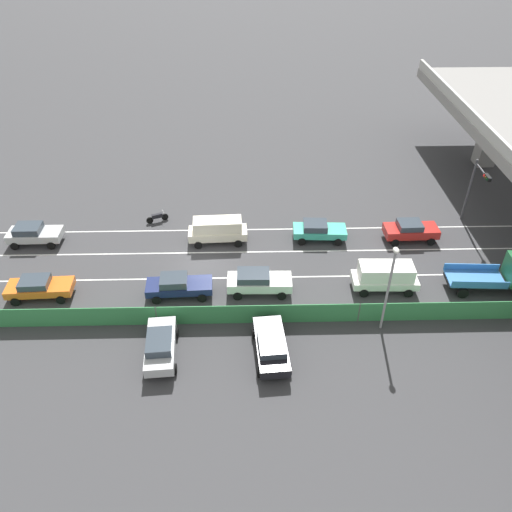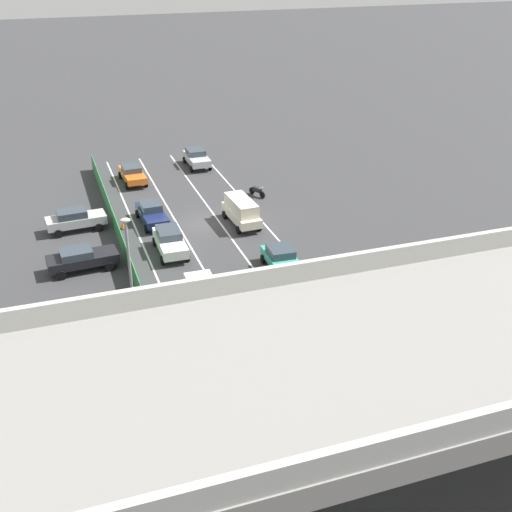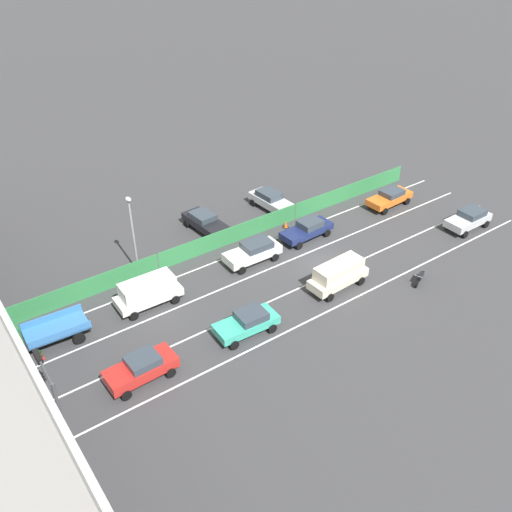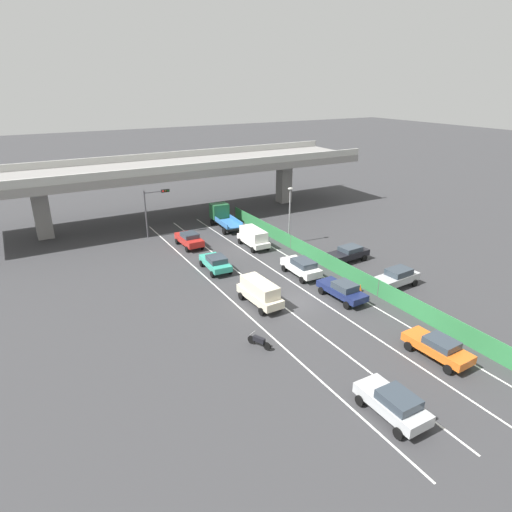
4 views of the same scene
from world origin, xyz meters
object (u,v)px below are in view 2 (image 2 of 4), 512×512
at_px(car_sedan_silver, 197,157).
at_px(parked_sedan_dark, 81,258).
at_px(motorcycle, 257,191).
at_px(car_taxi_teal, 282,259).
at_px(parked_wagon_silver, 75,219).
at_px(car_sedan_red, 325,315).
at_px(flatbed_truck_blue, 246,384).
at_px(traffic_cone, 123,225).
at_px(car_taxi_orange, 132,173).
at_px(car_van_cream, 241,210).
at_px(car_sedan_navy, 152,213).
at_px(traffic_light, 414,310).
at_px(car_van_white, 204,299).
at_px(street_lamp, 129,259).
at_px(car_hatchback_white, 170,241).

bearing_deg(car_sedan_silver, parked_sedan_dark, 55.66).
distance_m(car_sedan_silver, motorcycle, 10.02).
bearing_deg(car_taxi_teal, parked_wagon_silver, -41.95).
distance_m(car_sedan_red, motorcycle, 21.40).
height_order(flatbed_truck_blue, traffic_cone, flatbed_truck_blue).
xyz_separation_m(car_taxi_orange, car_sedan_silver, (-6.71, -2.56, 0.05)).
xyz_separation_m(car_van_cream, parked_wagon_silver, (12.39, -3.08, -0.26)).
relative_size(motorcycle, parked_wagon_silver, 0.40).
height_order(car_taxi_teal, parked_wagon_silver, parked_wagon_silver).
bearing_deg(car_taxi_orange, car_sedan_navy, 89.62).
xyz_separation_m(parked_wagon_silver, traffic_cone, (-3.43, 0.90, -0.62)).
distance_m(car_taxi_orange, car_van_cream, 14.00).
relative_size(motorcycle, traffic_light, 0.32).
relative_size(car_taxi_orange, car_van_white, 0.99).
bearing_deg(car_van_white, flatbed_truck_blue, 88.23).
distance_m(car_sedan_navy, motorcycle, 10.14).
xyz_separation_m(motorcycle, street_lamp, (13.42, 16.53, 3.53)).
bearing_deg(car_hatchback_white, motorcycle, -138.26).
distance_m(car_taxi_teal, street_lamp, 11.30).
height_order(car_sedan_red, car_van_cream, car_van_cream).
xyz_separation_m(car_sedan_red, car_sedan_silver, (-0.24, -30.72, -0.00)).
xyz_separation_m(car_van_white, street_lamp, (4.02, -1.07, 2.80)).
bearing_deg(traffic_light, car_van_white, -47.20).
bearing_deg(parked_sedan_dark, car_sedan_navy, -133.45).
xyz_separation_m(parked_wagon_silver, street_lamp, (-2.13, 14.22, 3.05)).
bearing_deg(traffic_light, traffic_cone, -64.73).
relative_size(motorcycle, traffic_cone, 2.66).
relative_size(car_taxi_teal, traffic_light, 0.78).
bearing_deg(car_hatchback_white, flatbed_truck_blue, 89.51).
bearing_deg(parked_sedan_dark, car_hatchback_white, -174.10).
bearing_deg(car_sedan_navy, car_sedan_silver, -118.72).
bearing_deg(car_sedan_navy, street_lamp, 74.98).
bearing_deg(parked_sedan_dark, traffic_cone, -121.36).
bearing_deg(car_sedan_silver, parked_wagon_silver, 43.31).
bearing_deg(motorcycle, car_sedan_silver, -72.79).
xyz_separation_m(car_hatchback_white, street_lamp, (3.91, 8.04, 3.05)).
xyz_separation_m(car_sedan_red, car_van_cream, (-0.04, -15.77, 0.28)).
bearing_deg(parked_wagon_silver, motorcycle, -171.57).
bearing_deg(car_sedan_red, traffic_cone, -63.59).
height_order(motorcycle, traffic_light, traffic_light).
distance_m(car_hatchback_white, traffic_light, 20.18).
bearing_deg(car_sedan_silver, car_van_white, 76.67).
height_order(traffic_light, traffic_cone, traffic_light).
bearing_deg(car_sedan_navy, car_van_cream, 158.56).
relative_size(car_van_cream, parked_sedan_dark, 1.00).
distance_m(car_van_cream, parked_sedan_dark, 13.11).
relative_size(car_sedan_silver, traffic_cone, 6.21).
height_order(car_taxi_orange, car_sedan_navy, car_sedan_navy).
xyz_separation_m(car_sedan_silver, car_taxi_teal, (-0.00, 23.18, -0.04)).
xyz_separation_m(car_taxi_teal, car_sedan_navy, (6.78, -10.82, -0.00)).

